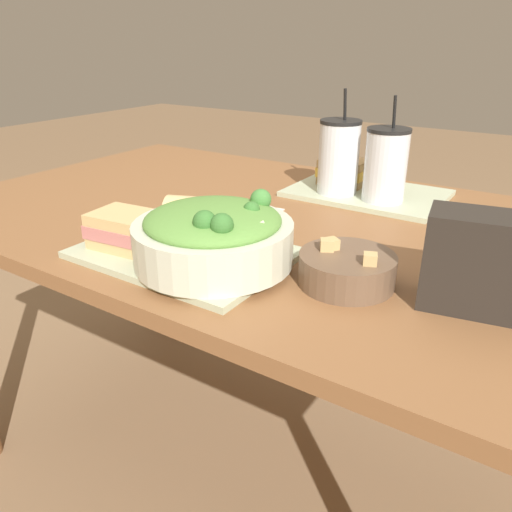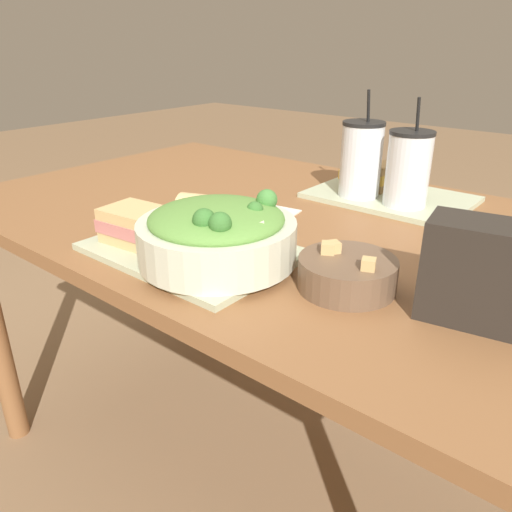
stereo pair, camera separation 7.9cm
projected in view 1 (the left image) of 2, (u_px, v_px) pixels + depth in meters
The scene contains 13 objects.
ground_plane at pixel (260, 464), 1.42m from camera, with size 12.00×12.00×0.00m, color #846647.
dining_table at pixel (261, 251), 1.15m from camera, with size 1.48×0.91×0.75m.
tray_near at pixel (184, 253), 0.90m from camera, with size 0.37×0.26×0.01m.
tray_far at pixel (367, 193), 1.24m from camera, with size 0.37×0.26×0.01m.
salad_bowl at pixel (214, 235), 0.83m from camera, with size 0.27×0.27×0.11m.
soup_bowl at pixel (347, 268), 0.79m from camera, with size 0.15×0.15×0.07m.
sandwich_near at pixel (127, 230), 0.90m from camera, with size 0.14×0.10×0.06m.
baguette_near at pixel (201, 215), 0.97m from camera, with size 0.15×0.11×0.07m.
sandwich_far at pixel (344, 172), 1.28m from camera, with size 0.12×0.09×0.06m.
drink_cup_dark at pixel (339, 159), 1.19m from camera, with size 0.10×0.10×0.24m.
drink_cup_red at pixel (385, 167), 1.13m from camera, with size 0.10×0.10×0.24m.
chip_bag at pixel (480, 263), 0.70m from camera, with size 0.16×0.11×0.14m.
napkin_folded at pixel (248, 211), 1.12m from camera, with size 0.15×0.11×0.00m.
Camera 1 is at (0.57, -0.89, 1.12)m, focal length 35.00 mm.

